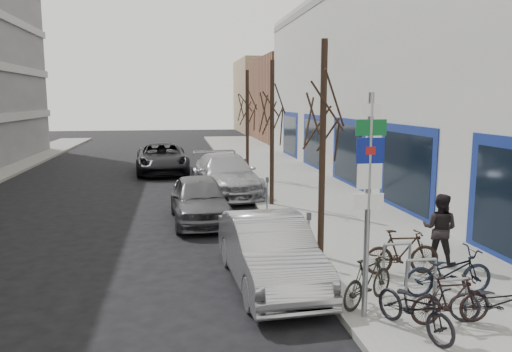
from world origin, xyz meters
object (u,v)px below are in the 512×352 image
object	(u,v)px
bike_far_inner	(402,252)
parked_car_front	(269,251)
tree_mid	(272,99)
bike_near_right	(451,300)
bike_far_curb	(497,299)
pedestrian_far	(440,228)
meter_mid	(267,192)
bike_mid_inner	(368,280)
highway_sign_pole	(368,192)
bike_mid_curb	(448,268)
meter_front	(309,233)
bike_near_left	(415,303)
tree_far	(247,99)
parked_car_mid	(200,199)
tree_near	(323,98)
parked_car_back	(225,175)
bike_rack	(421,274)
lane_car	(162,158)
meter_back	(245,170)

from	to	relation	value
bike_far_inner	parked_car_front	xyz separation A→B (m)	(-2.99, 0.25, 0.08)
tree_mid	bike_near_right	xyz separation A→B (m)	(1.17, -10.55, -3.50)
bike_far_curb	pedestrian_far	world-z (taller)	pedestrian_far
bike_far_curb	tree_mid	bearing A→B (deg)	32.78
meter_mid	bike_mid_inner	distance (m)	8.02
highway_sign_pole	bike_mid_inner	xyz separation A→B (m)	(0.26, 0.52, -1.82)
bike_near_right	bike_mid_curb	xyz separation A→B (m)	(0.65, 1.22, 0.12)
meter_front	bike_far_inner	size ratio (longest dim) A/B	0.72
bike_mid_inner	bike_near_left	bearing A→B (deg)	159.87
bike_mid_curb	parked_car_front	world-z (taller)	parked_car_front
tree_mid	bike_far_inner	xyz separation A→B (m)	(1.44, -8.04, -3.42)
meter_front	meter_mid	distance (m)	5.50
tree_far	parked_car_front	bearing A→B (deg)	-96.21
bike_near_left	parked_car_mid	size ratio (longest dim) A/B	0.38
bike_near_left	bike_far_inner	size ratio (longest dim) A/B	0.98
tree_near	bike_mid_curb	xyz separation A→B (m)	(1.82, -2.83, -3.38)
bike_far_inner	bike_far_curb	bearing A→B (deg)	-164.67
tree_near	bike_mid_inner	xyz separation A→B (m)	(0.06, -3.00, -3.47)
bike_near_right	parked_car_mid	world-z (taller)	parked_car_mid
bike_far_curb	parked_car_front	bearing A→B (deg)	72.61
meter_front	parked_car_back	xyz separation A→B (m)	(-1.01, 9.99, -0.06)
bike_mid_curb	parked_car_back	bearing A→B (deg)	14.64
highway_sign_pole	tree_mid	size ratio (longest dim) A/B	0.76
bike_rack	tree_near	world-z (taller)	tree_near
meter_mid	bike_mid_curb	size ratio (longest dim) A/B	0.67
bike_rack	lane_car	xyz separation A→B (m)	(-5.53, 19.33, 0.17)
parked_car_mid	parked_car_front	bearing A→B (deg)	-81.57
highway_sign_pole	parked_car_mid	world-z (taller)	highway_sign_pole
bike_mid_inner	parked_car_mid	distance (m)	8.28
tree_mid	meter_back	world-z (taller)	tree_mid
tree_far	lane_car	xyz separation A→B (m)	(-4.33, 3.43, -3.28)
tree_near	bike_rack	bearing A→B (deg)	-67.52
tree_near	meter_back	distance (m)	10.98
bike_mid_inner	lane_car	xyz separation A→B (m)	(-4.40, 19.42, 0.19)
bike_rack	parked_car_back	distance (m)	12.67
highway_sign_pole	parked_car_back	world-z (taller)	highway_sign_pole
tree_far	bike_near_right	world-z (taller)	tree_far
meter_back	bike_far_inner	bearing A→B (deg)	-81.10
meter_mid	parked_car_back	bearing A→B (deg)	102.67
bike_mid_curb	parked_car_front	bearing A→B (deg)	65.12
highway_sign_pole	tree_near	xyz separation A→B (m)	(0.20, 3.51, 1.65)
tree_far	bike_far_curb	world-z (taller)	tree_far
bike_mid_curb	highway_sign_pole	bearing A→B (deg)	108.42
bike_mid_curb	pedestrian_far	xyz separation A→B (m)	(0.86, 1.90, 0.29)
bike_near_left	bike_far_curb	bearing A→B (deg)	-17.27
highway_sign_pole	tree_near	size ratio (longest dim) A/B	0.76
tree_near	pedestrian_far	world-z (taller)	tree_near
parked_car_mid	bike_far_inner	bearing A→B (deg)	-59.33
parked_car_back	bike_near_right	bearing A→B (deg)	-84.68
parked_car_front	parked_car_mid	bearing A→B (deg)	98.09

